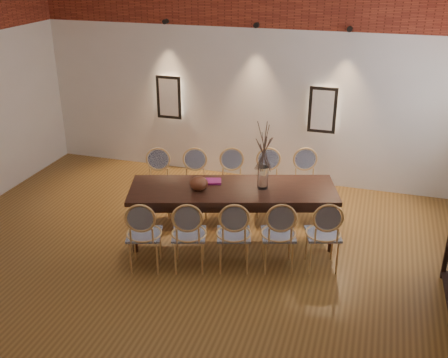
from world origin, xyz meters
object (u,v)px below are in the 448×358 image
(chair_far_e, at_px, (306,185))
(vase, at_px, (263,178))
(dining_table, at_px, (233,213))
(chair_near_b, at_px, (189,234))
(chair_near_d, at_px, (278,234))
(chair_far_b, at_px, (195,185))
(chair_far_d, at_px, (269,185))
(book, at_px, (211,181))
(chair_near_e, at_px, (323,234))
(chair_far_c, at_px, (232,185))
(chair_near_a, at_px, (144,234))
(bowl, at_px, (199,183))
(chair_near_c, at_px, (234,234))
(chair_far_a, at_px, (158,185))

(chair_far_e, distance_m, vase, 1.08)
(dining_table, bearing_deg, vase, 0.00)
(chair_near_b, bearing_deg, vase, 37.45)
(chair_near_d, bearing_deg, chair_far_b, 127.14)
(chair_far_d, distance_m, book, 1.03)
(chair_near_e, xyz_separation_m, chair_far_c, (-1.45, 1.05, 0.00))
(chair_near_a, xyz_separation_m, chair_far_e, (1.66, 2.00, 0.00))
(chair_near_e, relative_size, bowl, 3.92)
(chair_near_c, distance_m, chair_near_d, 0.54)
(chair_near_a, bearing_deg, vase, 25.86)
(chair_near_c, xyz_separation_m, chair_far_b, (-0.94, 1.21, 0.00))
(chair_far_b, xyz_separation_m, chair_far_c, (0.52, 0.16, 0.00))
(chair_far_d, bearing_deg, vase, 78.19)
(chair_near_b, xyz_separation_m, chair_far_a, (-0.94, 1.21, 0.00))
(dining_table, bearing_deg, chair_near_d, -52.86)
(chair_near_c, height_order, chair_far_e, same)
(dining_table, relative_size, chair_far_e, 2.88)
(chair_near_c, distance_m, chair_far_c, 1.43)
(chair_far_a, bearing_deg, chair_far_c, 180.00)
(book, bearing_deg, chair_far_e, 38.38)
(chair_near_e, bearing_deg, book, 146.82)
(chair_near_d, xyz_separation_m, vase, (-0.35, 0.64, 0.43))
(dining_table, distance_m, book, 0.51)
(chair_far_b, xyz_separation_m, bowl, (0.32, -0.70, 0.37))
(dining_table, xyz_separation_m, chair_near_b, (-0.31, -0.84, 0.09))
(chair_far_a, bearing_deg, chair_near_c, 127.14)
(chair_near_e, height_order, chair_far_a, same)
(chair_far_c, relative_size, chair_far_e, 1.00)
(book, bearing_deg, chair_near_b, -89.10)
(chair_near_e, bearing_deg, bowl, 156.44)
(chair_far_d, bearing_deg, dining_table, 52.86)
(chair_near_b, bearing_deg, chair_near_e, -0.00)
(chair_near_d, bearing_deg, chair_far_e, 69.26)
(book, bearing_deg, dining_table, -15.25)
(chair_far_d, bearing_deg, chair_far_e, -180.00)
(dining_table, height_order, chair_near_d, chair_near_d)
(chair_near_b, height_order, chair_far_a, same)
(chair_near_e, xyz_separation_m, chair_far_d, (-0.94, 1.21, 0.00))
(chair_far_b, xyz_separation_m, vase, (1.10, -0.41, 0.43))
(chair_far_b, bearing_deg, chair_near_c, 110.74)
(chair_far_b, relative_size, vase, 3.13)
(chair_far_d, bearing_deg, chair_far_b, -0.00)
(chair_near_b, distance_m, chair_far_c, 1.53)
(chair_near_d, height_order, vase, vase)
(bowl, bearing_deg, dining_table, 23.42)
(chair_near_d, xyz_separation_m, chair_far_c, (-0.94, 1.21, 0.00))
(chair_near_a, height_order, book, chair_near_a)
(chair_near_c, bearing_deg, vase, 61.27)
(chair_near_c, height_order, vase, vase)
(chair_near_d, bearing_deg, dining_table, 127.14)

